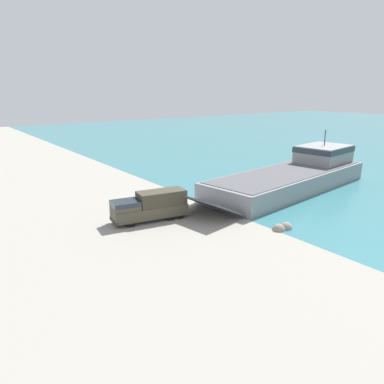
{
  "coord_description": "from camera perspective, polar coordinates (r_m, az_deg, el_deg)",
  "views": [
    {
      "loc": [
        34.33,
        -23.13,
        13.6
      ],
      "look_at": [
        1.08,
        1.01,
        2.24
      ],
      "focal_mm": 35.0,
      "sensor_mm": 36.0,
      "label": 1
    }
  ],
  "objects": [
    {
      "name": "ground_plane",
      "position": [
        43.57,
        -1.91,
        -2.75
      ],
      "size": [
        240.0,
        240.0,
        0.0
      ],
      "primitive_type": "plane",
      "color": "#9E998E"
    },
    {
      "name": "cargo_crate",
      "position": [
        44.05,
        -10.05,
        -2.26
      ],
      "size": [
        1.06,
        1.14,
        0.77
      ],
      "primitive_type": "cube",
      "rotation": [
        0.0,
        0.0,
        0.37
      ],
      "color": "#566042",
      "rests_on": "ground_plane"
    },
    {
      "name": "landing_craft",
      "position": [
        55.48,
        15.54,
        2.65
      ],
      "size": [
        12.49,
        33.75,
        7.55
      ],
      "rotation": [
        0.0,
        0.0,
        0.14
      ],
      "color": "gray",
      "rests_on": "ground_plane"
    },
    {
      "name": "military_truck",
      "position": [
        39.99,
        -6.4,
        -2.11
      ],
      "size": [
        3.61,
        8.36,
        3.1
      ],
      "rotation": [
        0.0,
        0.0,
        -1.72
      ],
      "color": "#4C4738",
      "rests_on": "ground_plane"
    },
    {
      "name": "soldier_on_ramp",
      "position": [
        43.58,
        -6.92,
        -1.39
      ],
      "size": [
        0.48,
        0.48,
        1.82
      ],
      "rotation": [
        0.0,
        0.0,
        0.76
      ],
      "color": "#4C4738",
      "rests_on": "ground_plane"
    },
    {
      "name": "shoreline_rock_b",
      "position": [
        38.47,
        13.07,
        -5.68
      ],
      "size": [
        1.29,
        1.29,
        1.29
      ],
      "primitive_type": "sphere",
      "color": "gray",
      "rests_on": "ground_plane"
    },
    {
      "name": "shoreline_rock_a",
      "position": [
        39.11,
        14.1,
        -5.39
      ],
      "size": [
        1.31,
        1.31,
        1.31
      ],
      "primitive_type": "sphere",
      "color": "gray",
      "rests_on": "ground_plane"
    }
  ]
}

